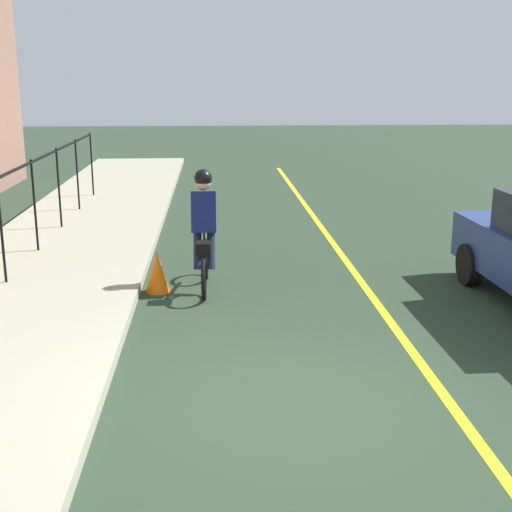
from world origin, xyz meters
name	(u,v)px	position (x,y,z in m)	size (l,w,h in m)	color
ground_plane	(288,406)	(0.00, 0.00, 0.00)	(80.00, 80.00, 0.00)	#253726
lane_line_centre	(448,401)	(0.00, -1.60, 0.00)	(36.00, 0.12, 0.01)	yellow
cyclist_lead	(204,231)	(3.80, 0.84, 0.91)	(1.71, 0.37, 1.83)	black
traffic_cone_far	(157,272)	(3.77, 1.54, 0.31)	(0.36, 0.36, 0.62)	orange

